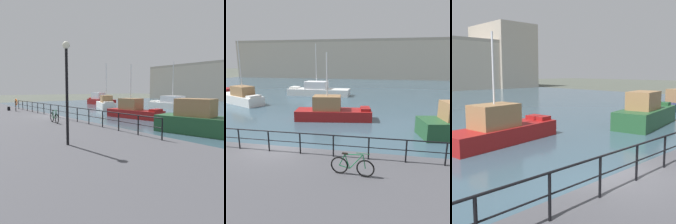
# 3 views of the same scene
# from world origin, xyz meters

# --- Properties ---
(ground_plane) EXTENTS (240.00, 240.00, 0.00)m
(ground_plane) POSITION_xyz_m (0.00, 0.00, 0.00)
(ground_plane) COLOR #4C5147
(moored_harbor_tender) EXTENTS (9.18, 2.71, 7.54)m
(moored_harbor_tender) POSITION_xyz_m (-4.07, 21.77, 0.78)
(moored_harbor_tender) COLOR white
(moored_harbor_tender) RESTS_ON water_basin
(moored_small_launch) EXTENTS (7.84, 5.28, 7.32)m
(moored_small_launch) POSITION_xyz_m (-11.64, 13.71, 0.79)
(moored_small_launch) COLOR white
(moored_small_launch) RESTS_ON water_basin
(moored_blue_motorboat) EXTENTS (7.03, 3.57, 2.48)m
(moored_blue_motorboat) POSITION_xyz_m (11.29, 5.63, 0.90)
(moored_blue_motorboat) COLOR #23512D
(moored_blue_motorboat) RESTS_ON water_basin
(moored_cabin_cruiser) EXTENTS (6.85, 2.95, 5.84)m
(moored_cabin_cruiser) POSITION_xyz_m (1.14, 8.37, 0.78)
(moored_cabin_cruiser) COLOR maroon
(moored_cabin_cruiser) RESTS_ON water_basin
(moored_red_daysailer) EXTENTS (7.58, 2.44, 2.49)m
(moored_red_daysailer) POSITION_xyz_m (-20.50, 18.68, 0.90)
(moored_red_daysailer) COLOR maroon
(moored_red_daysailer) RESTS_ON water_basin
(quay_railing) EXTENTS (23.20, 0.07, 1.08)m
(quay_railing) POSITION_xyz_m (1.58, -0.75, 1.46)
(quay_railing) COLOR black
(quay_railing) RESTS_ON quay_promenade
(parked_bicycle) EXTENTS (1.77, 0.21, 0.98)m
(parked_bicycle) POSITION_xyz_m (4.34, -2.34, 1.11)
(parked_bicycle) COLOR black
(parked_bicycle) RESTS_ON quay_promenade
(mooring_bollard) EXTENTS (0.32, 0.32, 0.44)m
(mooring_bollard) POSITION_xyz_m (-8.50, -2.28, 0.94)
(mooring_bollard) COLOR black
(mooring_bollard) RESTS_ON quay_promenade
(life_ring_stand) EXTENTS (0.75, 0.16, 1.40)m
(life_ring_stand) POSITION_xyz_m (-6.83, -1.91, 1.69)
(life_ring_stand) COLOR black
(life_ring_stand) RESTS_ON quay_promenade
(quay_lamp_post) EXTENTS (0.32, 0.32, 4.45)m
(quay_lamp_post) POSITION_xyz_m (11.27, -4.76, 3.58)
(quay_lamp_post) COLOR black
(quay_lamp_post) RESTS_ON quay_promenade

